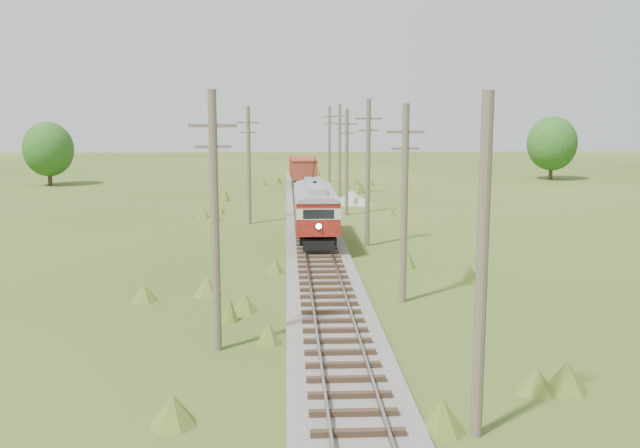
{
  "coord_description": "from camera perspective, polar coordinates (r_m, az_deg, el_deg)",
  "views": [
    {
      "loc": [
        -1.74,
        -12.11,
        8.33
      ],
      "look_at": [
        0.0,
        24.98,
        2.36
      ],
      "focal_mm": 40.0,
      "sensor_mm": 36.0,
      "label": 1
    }
  ],
  "objects": [
    {
      "name": "utility_pole_r_5",
      "position": [
        69.4,
        1.57,
        6.03
      ],
      "size": [
        1.6,
        0.3,
        8.9
      ],
      "color": "brown",
      "rests_on": "ground"
    },
    {
      "name": "utility_pole_l_a",
      "position": [
        24.52,
        -8.41,
        0.35
      ],
      "size": [
        1.6,
        0.3,
        9.0
      ],
      "color": "brown",
      "rests_on": "ground"
    },
    {
      "name": "utility_pole_r_4",
      "position": [
        56.45,
        2.15,
        5.06
      ],
      "size": [
        1.6,
        0.3,
        8.4
      ],
      "color": "brown",
      "rests_on": "ground"
    },
    {
      "name": "utility_pole_r_6",
      "position": [
        82.35,
        0.76,
        6.45
      ],
      "size": [
        1.6,
        0.3,
        8.7
      ],
      "color": "brown",
      "rests_on": "ground"
    },
    {
      "name": "streetcar",
      "position": [
        44.52,
        -0.42,
        1.44
      ],
      "size": [
        2.52,
        10.86,
        4.94
      ],
      "rotation": [
        0.0,
        0.0,
        0.0
      ],
      "color": "black",
      "rests_on": "ground"
    },
    {
      "name": "railbed_main",
      "position": [
        46.86,
        -0.52,
        -0.87
      ],
      "size": [
        3.6,
        96.0,
        0.57
      ],
      "color": "#605B54",
      "rests_on": "ground"
    },
    {
      "name": "utility_pole_r_2",
      "position": [
        30.78,
        6.76,
        1.78
      ],
      "size": [
        1.6,
        0.3,
        8.6
      ],
      "color": "brown",
      "rests_on": "ground"
    },
    {
      "name": "utility_pole_r_3",
      "position": [
        43.55,
        3.85,
        4.24
      ],
      "size": [
        1.6,
        0.3,
        9.0
      ],
      "color": "brown",
      "rests_on": "ground"
    },
    {
      "name": "tree_mid_b",
      "position": [
        89.99,
        18.08,
        6.14
      ],
      "size": [
        5.88,
        5.88,
        7.57
      ],
      "color": "#38281C",
      "rests_on": "ground"
    },
    {
      "name": "gondola",
      "position": [
        76.7,
        -1.38,
        4.4
      ],
      "size": [
        2.86,
        8.07,
        2.65
      ],
      "rotation": [
        0.0,
        0.0,
        0.03
      ],
      "color": "black",
      "rests_on": "ground"
    },
    {
      "name": "gravel_pile",
      "position": [
        63.65,
        2.7,
        2.13
      ],
      "size": [
        3.4,
        3.61,
        1.24
      ],
      "color": "gray",
      "rests_on": "ground"
    },
    {
      "name": "tree_mid_a",
      "position": [
        84.42,
        -20.91,
        5.61
      ],
      "size": [
        5.46,
        5.46,
        7.03
      ],
      "color": "#38281C",
      "rests_on": "ground"
    },
    {
      "name": "utility_pole_r_1",
      "position": [
        18.21,
        12.82,
        -3.55
      ],
      "size": [
        0.3,
        0.3,
        8.8
      ],
      "color": "brown",
      "rests_on": "ground"
    },
    {
      "name": "utility_pole_l_b",
      "position": [
        52.33,
        -5.72,
        4.81
      ],
      "size": [
        1.6,
        0.3,
        8.6
      ],
      "color": "brown",
      "rests_on": "ground"
    }
  ]
}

